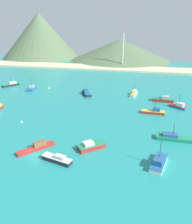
% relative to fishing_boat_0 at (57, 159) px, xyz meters
% --- Properties ---
extents(ground, '(260.00, 280.00, 0.50)m').
position_rel_fishing_boat_0_xyz_m(ground, '(-7.76, 32.02, -1.07)').
color(ground, teal).
extents(fishing_boat_0, '(8.79, 4.28, 2.18)m').
position_rel_fishing_boat_0_xyz_m(fishing_boat_0, '(0.00, 0.00, 0.00)').
color(fishing_boat_0, '#232328').
rests_on(fishing_boat_0, ground).
extents(fishing_boat_2, '(5.18, 9.10, 7.32)m').
position_rel_fishing_boat_0_xyz_m(fishing_boat_2, '(26.03, 3.85, 0.23)').
color(fishing_boat_2, silver).
rests_on(fishing_boat_2, ground).
extents(fishing_boat_3, '(8.26, 7.71, 2.36)m').
position_rel_fishing_boat_0_xyz_m(fishing_boat_3, '(7.12, 8.41, 0.09)').
color(fishing_boat_3, red).
rests_on(fishing_boat_3, ground).
extents(fishing_boat_4, '(6.76, 8.66, 5.63)m').
position_rel_fishing_boat_0_xyz_m(fishing_boat_4, '(-7.18, 58.09, 0.10)').
color(fishing_boat_4, '#232328').
rests_on(fishing_boat_4, ground).
extents(fishing_boat_5, '(7.36, 6.07, 6.04)m').
position_rel_fishing_boat_0_xyz_m(fishing_boat_5, '(35.79, 48.27, 0.07)').
color(fishing_boat_5, '#1E5BA8').
rests_on(fishing_boat_5, ground).
extents(fishing_boat_7, '(9.24, 2.84, 6.08)m').
position_rel_fishing_boat_0_xyz_m(fishing_boat_7, '(25.37, 39.66, 0.08)').
color(fishing_boat_7, red).
rests_on(fishing_boat_7, ground).
extents(fishing_boat_10, '(8.69, 9.70, 2.36)m').
position_rel_fishing_boat_0_xyz_m(fishing_boat_10, '(-7.99, 4.55, -0.02)').
color(fishing_boat_10, red).
rests_on(fishing_boat_10, ground).
extents(fishing_boat_11, '(9.82, 3.88, 5.66)m').
position_rel_fishing_boat_0_xyz_m(fishing_boat_11, '(29.88, 55.67, 0.16)').
color(fishing_boat_11, red).
rests_on(fishing_boat_11, ground).
extents(fishing_boat_12, '(4.48, 8.44, 6.34)m').
position_rel_fishing_boat_0_xyz_m(fishing_boat_12, '(-38.33, 60.79, -0.11)').
color(fishing_boat_12, '#1E5BA8').
rests_on(fishing_boat_12, ground).
extents(fishing_boat_13, '(3.49, 8.68, 5.82)m').
position_rel_fishing_boat_0_xyz_m(fishing_boat_13, '(16.15, 62.46, 0.06)').
color(fishing_boat_13, silver).
rests_on(fishing_boat_13, ground).
extents(fishing_boat_14, '(11.28, 3.36, 5.20)m').
position_rel_fishing_boat_0_xyz_m(fishing_boat_14, '(31.01, 18.97, -0.04)').
color(fishing_boat_14, '#198466').
rests_on(fishing_boat_14, ground).
extents(fishing_boat_15, '(7.60, 9.31, 6.04)m').
position_rel_fishing_boat_0_xyz_m(fishing_boat_15, '(-53.12, 65.13, 0.04)').
color(fishing_boat_15, '#232328').
rests_on(fishing_boat_15, ground).
extents(buoy_0, '(0.92, 0.92, 0.92)m').
position_rel_fishing_boat_0_xyz_m(buoy_0, '(-21.91, 20.62, -0.66)').
color(buoy_0, silver).
rests_on(buoy_0, ground).
extents(buoy_1, '(0.99, 0.99, 0.99)m').
position_rel_fishing_boat_0_xyz_m(buoy_1, '(-29.77, 64.13, -0.65)').
color(buoy_1, silver).
rests_on(buoy_1, ground).
extents(beach_strip, '(247.00, 19.72, 1.20)m').
position_rel_fishing_boat_0_xyz_m(beach_strip, '(-7.76, 126.00, -0.22)').
color(beach_strip, beige).
rests_on(beach_strip, ground).
extents(hill_west, '(73.67, 73.67, 41.78)m').
position_rel_fishing_boat_0_xyz_m(hill_west, '(-81.98, 168.22, 20.07)').
color(hill_west, '#56704C').
rests_on(hill_west, ground).
extents(hill_central, '(91.70, 91.70, 18.75)m').
position_rel_fishing_boat_0_xyz_m(hill_central, '(-3.46, 167.81, 8.55)').
color(hill_central, '#56704C').
rests_on(hill_central, ground).
extents(radio_tower, '(2.61, 2.09, 26.12)m').
position_rel_fishing_boat_0_xyz_m(radio_tower, '(3.07, 130.02, 12.50)').
color(radio_tower, silver).
rests_on(radio_tower, ground).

